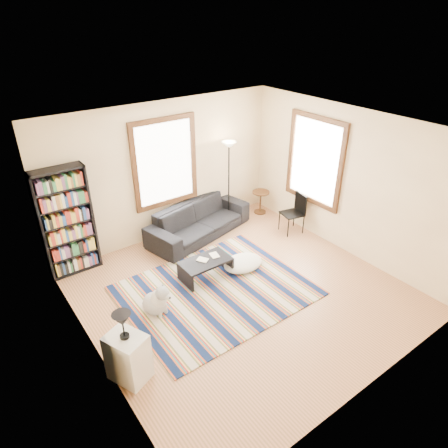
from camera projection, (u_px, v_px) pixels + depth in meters
floor at (241, 293)px, 6.91m from camera, size 5.00×5.00×0.10m
ceiling at (245, 127)px, 5.51m from camera, size 5.00×5.00×0.10m
wall_back at (164, 171)px, 8.01m from camera, size 5.00×0.10×2.80m
wall_front at (387, 308)px, 4.41m from camera, size 5.00×0.10×2.80m
wall_left at (81, 278)px, 4.89m from camera, size 0.10×5.00×2.80m
wall_right at (348, 182)px, 7.53m from camera, size 0.10×5.00×2.80m
window_back at (165, 163)px, 7.85m from camera, size 1.20×0.06×1.60m
window_right at (315, 161)px, 7.95m from camera, size 0.06×1.20×1.60m
rug at (216, 290)px, 6.88m from camera, size 3.05×2.44×0.02m
sofa at (199, 220)px, 8.42m from camera, size 1.41×2.48×0.68m
bookshelf at (67, 222)px, 6.96m from camera, size 0.90×0.30×2.00m
coffee_table at (206, 269)px, 7.15m from camera, size 1.03×0.83×0.36m
book_a at (201, 262)px, 7.01m from camera, size 0.24×0.22×0.02m
book_b at (211, 256)px, 7.18m from camera, size 0.17×0.22×0.01m
floor_cushion at (243, 263)px, 7.46m from camera, size 0.81×0.62×0.20m
floor_lamp at (229, 183)px, 8.64m from camera, size 0.35×0.35×1.86m
side_table at (260, 202)px, 9.34m from camera, size 0.42×0.42×0.54m
folding_chair at (292, 214)px, 8.48m from camera, size 0.49×0.48×0.86m
white_cabinet at (128, 357)px, 5.15m from camera, size 0.54×0.61×0.70m
table_lamp at (123, 326)px, 4.88m from camera, size 0.30×0.30×0.38m
dog at (154, 298)px, 6.29m from camera, size 0.57×0.67×0.57m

